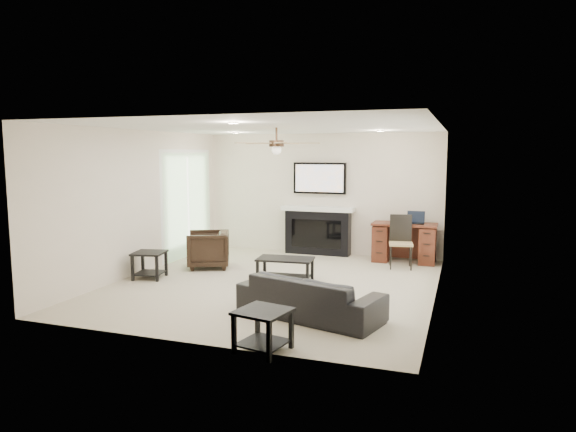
{
  "coord_description": "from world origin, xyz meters",
  "views": [
    {
      "loc": [
        2.85,
        -7.58,
        2.11
      ],
      "look_at": [
        0.19,
        0.1,
        1.1
      ],
      "focal_mm": 32.0,
      "sensor_mm": 36.0,
      "label": 1
    }
  ],
  "objects_px": {
    "sofa": "(310,296)",
    "armchair": "(208,249)",
    "fireplace_unit": "(318,209)",
    "desk": "(404,243)",
    "coffee_table": "(285,270)"
  },
  "relations": [
    {
      "from": "sofa",
      "to": "armchair",
      "type": "relative_size",
      "value": 2.51
    },
    {
      "from": "fireplace_unit",
      "to": "desk",
      "type": "distance_m",
      "value": 1.89
    },
    {
      "from": "sofa",
      "to": "armchair",
      "type": "height_order",
      "value": "armchair"
    },
    {
      "from": "fireplace_unit",
      "to": "coffee_table",
      "type": "bearing_deg",
      "value": -86.78
    },
    {
      "from": "armchair",
      "to": "coffee_table",
      "type": "distance_m",
      "value": 1.79
    },
    {
      "from": "sofa",
      "to": "desk",
      "type": "relative_size",
      "value": 1.54
    },
    {
      "from": "armchair",
      "to": "sofa",
      "type": "bearing_deg",
      "value": 26.02
    },
    {
      "from": "desk",
      "to": "fireplace_unit",
      "type": "bearing_deg",
      "value": 173.41
    },
    {
      "from": "fireplace_unit",
      "to": "desk",
      "type": "relative_size",
      "value": 1.57
    },
    {
      "from": "sofa",
      "to": "desk",
      "type": "distance_m",
      "value": 3.89
    },
    {
      "from": "fireplace_unit",
      "to": "desk",
      "type": "bearing_deg",
      "value": -6.59
    },
    {
      "from": "fireplace_unit",
      "to": "desk",
      "type": "xyz_separation_m",
      "value": [
        1.79,
        -0.21,
        -0.57
      ]
    },
    {
      "from": "coffee_table",
      "to": "armchair",
      "type": "bearing_deg",
      "value": 156.25
    },
    {
      "from": "sofa",
      "to": "coffee_table",
      "type": "xyz_separation_m",
      "value": [
        -0.9,
        1.6,
        -0.07
      ]
    },
    {
      "from": "coffee_table",
      "to": "desk",
      "type": "height_order",
      "value": "desk"
    }
  ]
}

